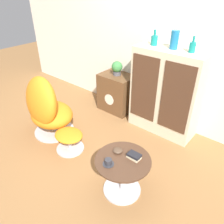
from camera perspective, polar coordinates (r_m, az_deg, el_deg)
The scene contains 14 objects.
ground_plane at distance 2.84m, azimuth -5.78°, elevation -13.63°, with size 12.00×12.00×0.00m, color olive.
wall_back at distance 3.33m, azimuth 12.99°, elevation 18.49°, with size 6.40×0.06×2.60m.
sideboard at distance 3.22m, azimuth 13.92°, elevation 5.01°, with size 0.97×0.44×1.24m.
tv_console at distance 3.79m, azimuth 1.28°, elevation 5.08°, with size 0.58×0.42×0.65m.
egg_chair at distance 3.24m, azimuth -16.69°, elevation 0.88°, with size 0.74×0.69×0.94m.
ottoman at distance 2.99m, azimuth -11.16°, elevation -6.59°, with size 0.40×0.38×0.28m.
coffee_table at distance 2.37m, azimuth 2.76°, elevation -15.32°, with size 0.58×0.58×0.45m.
vase_leftmost at distance 3.11m, azimuth 10.98°, elevation 18.00°, with size 0.09×0.09×0.20m.
vase_inner_left at distance 2.98m, azimuth 16.01°, elevation 17.68°, with size 0.10×0.10×0.23m.
vase_inner_right at distance 2.90m, azimuth 20.26°, elevation 15.66°, with size 0.08×0.08×0.20m.
potted_plant at distance 3.61m, azimuth 1.31°, elevation 11.47°, with size 0.18×0.18×0.23m.
teacup at distance 2.19m, azimuth -0.96°, elevation -12.98°, with size 0.12×0.12×0.06m.
book_stack at distance 2.26m, azimuth 5.79°, elevation -11.37°, with size 0.14×0.09×0.05m.
bowl at distance 2.32m, azimuth 1.51°, elevation -9.99°, with size 0.10×0.10×0.04m.
Camera 1 is at (1.49, -1.35, 2.01)m, focal length 35.00 mm.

